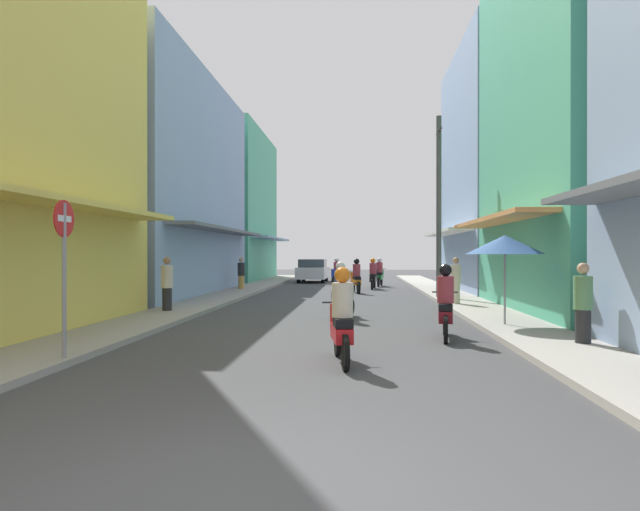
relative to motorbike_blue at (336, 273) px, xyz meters
The scene contains 22 objects.
ground_plane 11.42m from the motorbike_blue, 87.68° to the right, with size 86.38×86.38×0.00m, color #424244.
sidewalk_left 12.13m from the motorbike_blue, 109.89° to the right, with size 1.79×47.27×0.12m, color #9E9991.
sidewalk_right 12.47m from the motorbike_blue, 66.12° to the right, with size 1.79×47.27×0.12m, color #ADA89E.
building_left_mid 11.66m from the motorbike_blue, 137.06° to the right, with size 7.05×13.40×9.51m.
building_left_far 10.64m from the motorbike_blue, 145.02° to the left, with size 7.05×10.85×9.81m.
building_right_mid 17.24m from the motorbike_blue, 57.12° to the right, with size 7.05×9.30×11.72m.
building_right_far 11.00m from the motorbike_blue, 23.94° to the right, with size 7.05×9.77×11.50m.
motorbike_blue is the anchor object (origin of this frame).
motorbike_green 2.47m from the motorbike_blue, ahead, with size 0.58×1.80×1.58m.
motorbike_orange 5.85m from the motorbike_blue, 78.61° to the right, with size 0.62×1.79×1.58m.
motorbike_red 21.96m from the motorbike_blue, 87.28° to the right, with size 0.56×1.80×1.58m.
motorbike_silver 15.75m from the motorbike_blue, 86.84° to the right, with size 0.73×1.75×1.58m.
motorbike_black 3.45m from the motorbike_blue, 54.39° to the right, with size 0.55×1.81×1.58m.
motorbike_maroon 19.46m from the motorbike_blue, 80.75° to the right, with size 0.55×1.80×1.58m.
parked_car 4.26m from the motorbike_blue, 112.49° to the left, with size 1.85×4.14×1.45m.
pedestrian_foreground 15.64m from the motorbike_blue, 106.04° to the right, with size 0.34×0.34×1.70m.
pedestrian_crossing 21.00m from the motorbike_blue, 74.78° to the right, with size 0.34×0.34×1.62m.
pedestrian_far 12.89m from the motorbike_blue, 69.32° to the right, with size 0.34×0.34×1.67m.
pedestrian_midway 6.48m from the motorbike_blue, 131.90° to the right, with size 0.34×0.34×1.62m.
vendor_umbrella 18.23m from the motorbike_blue, 74.80° to the right, with size 1.82×1.82×2.23m.
utility_pole 10.58m from the motorbike_blue, 64.37° to the right, with size 0.20×1.20×7.14m.
street_sign_no_entry 22.70m from the motorbike_blue, 98.56° to the right, with size 0.07×0.60×2.65m.
Camera 1 is at (0.89, -3.93, 1.79)m, focal length 31.13 mm.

